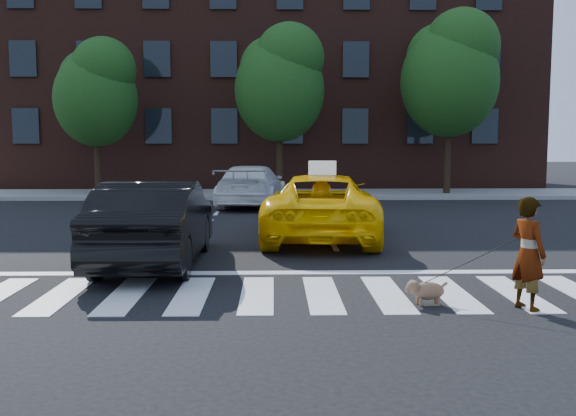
{
  "coord_description": "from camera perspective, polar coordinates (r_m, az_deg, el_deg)",
  "views": [
    {
      "loc": [
        0.26,
        -9.63,
        2.36
      ],
      "look_at": [
        0.52,
        2.23,
        1.1
      ],
      "focal_mm": 40.0,
      "sensor_mm": 36.0,
      "label": 1
    }
  ],
  "objects": [
    {
      "name": "tree_right",
      "position": [
        27.75,
        14.25,
        11.88
      ],
      "size": [
        4.0,
        4.0,
        7.7
      ],
      "color": "black",
      "rests_on": "ground"
    },
    {
      "name": "sidewalk_far",
      "position": [
        27.22,
        -1.81,
        1.24
      ],
      "size": [
        30.0,
        4.0,
        0.15
      ],
      "primitive_type": "cube",
      "color": "slate",
      "rests_on": "ground"
    },
    {
      "name": "tree_mid",
      "position": [
        26.74,
        -0.68,
        11.4
      ],
      "size": [
        3.69,
        3.69,
        7.1
      ],
      "color": "black",
      "rests_on": "ground"
    },
    {
      "name": "black_sedan",
      "position": [
        12.43,
        -11.73,
        -1.27
      ],
      "size": [
        1.7,
        4.86,
        1.6
      ],
      "primitive_type": "imported",
      "rotation": [
        0.0,
        0.0,
        3.14
      ],
      "color": "black",
      "rests_on": "ground"
    },
    {
      "name": "crosswalk",
      "position": [
        9.91,
        -2.75,
        -7.68
      ],
      "size": [
        13.0,
        2.4,
        0.01
      ],
      "primitive_type": "cube",
      "color": "silver",
      "rests_on": "ground"
    },
    {
      "name": "taxi",
      "position": [
        15.39,
        2.99,
        0.14
      ],
      "size": [
        3.0,
        5.76,
        1.55
      ],
      "primitive_type": "imported",
      "rotation": [
        0.0,
        0.0,
        3.06
      ],
      "color": "#FFC405",
      "rests_on": "ground"
    },
    {
      "name": "woman",
      "position": [
        9.51,
        20.58,
        -3.81
      ],
      "size": [
        0.58,
        0.68,
        1.59
      ],
      "primitive_type": "imported",
      "rotation": [
        0.0,
        0.0,
        1.98
      ],
      "color": "#999999",
      "rests_on": "ground"
    },
    {
      "name": "dog",
      "position": [
        9.47,
        12.08,
        -7.16
      ],
      "size": [
        0.65,
        0.32,
        0.37
      ],
      "rotation": [
        0.0,
        0.0,
        0.16
      ],
      "color": "brown",
      "rests_on": "ground"
    },
    {
      "name": "stop_line",
      "position": [
        11.47,
        -2.54,
        -5.78
      ],
      "size": [
        12.0,
        0.3,
        0.01
      ],
      "primitive_type": "cube",
      "color": "silver",
      "rests_on": "ground"
    },
    {
      "name": "white_suv",
      "position": [
        23.0,
        -3.23,
        1.99
      ],
      "size": [
        2.68,
        5.26,
        1.46
      ],
      "primitive_type": "imported",
      "rotation": [
        0.0,
        0.0,
        3.01
      ],
      "color": "silver",
      "rests_on": "ground"
    },
    {
      "name": "taxi_sign",
      "position": [
        15.12,
        3.07,
        3.59
      ],
      "size": [
        0.67,
        0.33,
        0.32
      ],
      "primitive_type": "cube",
      "rotation": [
        0.0,
        0.0,
        3.06
      ],
      "color": "white",
      "rests_on": "taxi"
    },
    {
      "name": "tree_left",
      "position": [
        27.66,
        -16.67,
        10.12
      ],
      "size": [
        3.39,
        3.38,
        6.5
      ],
      "color": "black",
      "rests_on": "ground"
    },
    {
      "name": "building",
      "position": [
        34.82,
        -1.72,
        12.06
      ],
      "size": [
        26.0,
        10.0,
        12.0
      ],
      "primitive_type": "cube",
      "color": "#3E1E16",
      "rests_on": "ground"
    },
    {
      "name": "ground",
      "position": [
        9.91,
        -2.75,
        -7.71
      ],
      "size": [
        120.0,
        120.0,
        0.0
      ],
      "primitive_type": "plane",
      "color": "black",
      "rests_on": "ground"
    }
  ]
}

